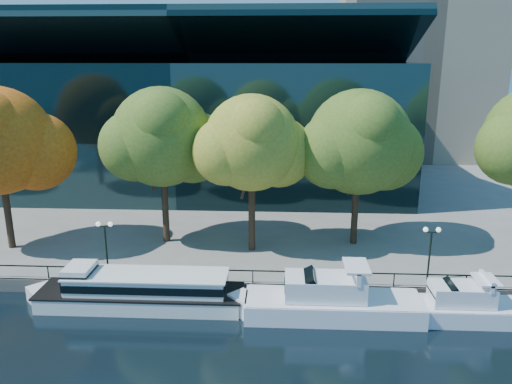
# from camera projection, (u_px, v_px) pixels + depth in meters

# --- Properties ---
(ground) EXTENTS (160.00, 160.00, 0.00)m
(ground) POSITION_uv_depth(u_px,v_px,m) (175.00, 317.00, 33.22)
(ground) COLOR black
(ground) RESTS_ON ground
(promenade) EXTENTS (90.00, 67.08, 1.00)m
(promenade) POSITION_uv_depth(u_px,v_px,m) (230.00, 178.00, 68.08)
(promenade) COLOR slate
(promenade) RESTS_ON ground
(railing) EXTENTS (88.20, 0.08, 0.99)m
(railing) POSITION_uv_depth(u_px,v_px,m) (183.00, 269.00, 35.82)
(railing) COLOR black
(railing) RESTS_ON promenade
(convention_building) EXTENTS (50.00, 24.57, 21.43)m
(convention_building) POSITION_uv_depth(u_px,v_px,m) (193.00, 124.00, 61.72)
(convention_building) COLOR black
(convention_building) RESTS_ON ground
(tour_boat) EXTENTS (15.38, 3.43, 2.92)m
(tour_boat) POSITION_uv_depth(u_px,v_px,m) (135.00, 289.00, 34.36)
(tour_boat) COLOR silver
(tour_boat) RESTS_ON ground
(cruiser_near) EXTENTS (12.91, 3.32, 3.74)m
(cruiser_near) POSITION_uv_depth(u_px,v_px,m) (325.00, 300.00, 32.97)
(cruiser_near) COLOR white
(cruiser_near) RESTS_ON ground
(cruiser_far) EXTENTS (9.74, 2.70, 3.18)m
(cruiser_far) POSITION_uv_depth(u_px,v_px,m) (460.00, 306.00, 32.55)
(cruiser_far) COLOR white
(cruiser_far) RESTS_ON ground
(tree_1) EXTENTS (10.91, 8.94, 13.51)m
(tree_1) POSITION_uv_depth(u_px,v_px,m) (0.00, 143.00, 40.00)
(tree_1) COLOR black
(tree_1) RESTS_ON promenade
(tree_2) EXTENTS (10.41, 8.53, 13.38)m
(tree_2) POSITION_uv_depth(u_px,v_px,m) (164.00, 139.00, 41.42)
(tree_2) COLOR black
(tree_2) RESTS_ON promenade
(tree_3) EXTENTS (9.65, 7.92, 12.94)m
(tree_3) POSITION_uv_depth(u_px,v_px,m) (254.00, 145.00, 39.51)
(tree_3) COLOR black
(tree_3) RESTS_ON promenade
(tree_4) EXTENTS (10.89, 8.93, 13.23)m
(tree_4) POSITION_uv_depth(u_px,v_px,m) (361.00, 145.00, 41.01)
(tree_4) COLOR black
(tree_4) RESTS_ON promenade
(lamp_1) EXTENTS (1.26, 0.36, 4.03)m
(lamp_1) POSITION_uv_depth(u_px,v_px,m) (105.00, 235.00, 36.77)
(lamp_1) COLOR black
(lamp_1) RESTS_ON promenade
(lamp_2) EXTENTS (1.26, 0.36, 4.03)m
(lamp_2) POSITION_uv_depth(u_px,v_px,m) (431.00, 241.00, 35.62)
(lamp_2) COLOR black
(lamp_2) RESTS_ON promenade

